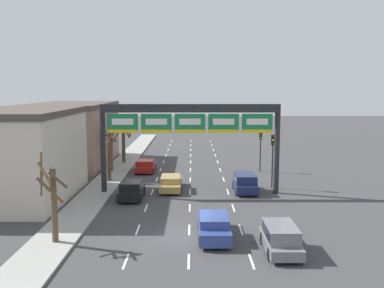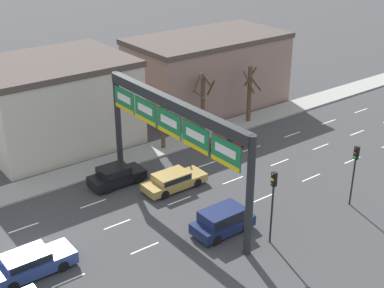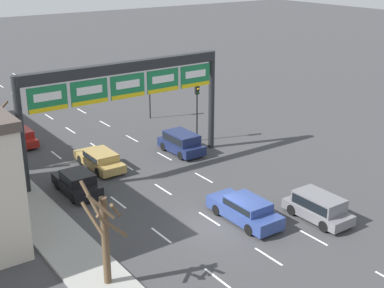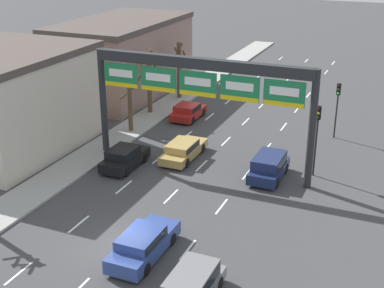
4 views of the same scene
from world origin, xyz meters
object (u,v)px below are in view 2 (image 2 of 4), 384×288
suv_navy (223,220)px  car_black (116,175)px  car_blue (30,263)px  tree_bare_closest (164,122)px  traffic_light_near_gantry (273,193)px  tree_bare_second (250,91)px  car_red (229,139)px  sign_gantry (173,122)px  car_gold (173,180)px  tree_bare_third (203,100)px  traffic_light_mid_block (355,164)px

suv_navy → car_black: (-9.55, -2.20, -0.12)m
car_blue → suv_navy: (3.28, 11.29, 0.13)m
tree_bare_closest → traffic_light_near_gantry: bearing=-9.8°
tree_bare_second → tree_bare_closest: bearing=-89.1°
car_red → car_black: bearing=-89.6°
sign_gantry → suv_navy: 7.06m
tree_bare_second → car_black: bearing=-79.0°
tree_bare_closest → car_gold: bearing=-29.3°
car_gold → car_black: bearing=-135.5°
sign_gantry → tree_bare_third: 12.90m
traffic_light_mid_block → traffic_light_near_gantry: bearing=-91.0°
car_blue → car_gold: car_blue is taller
car_blue → car_black: 11.04m
car_black → tree_bare_second: (-3.15, 16.21, 2.29)m
suv_navy → car_gold: bearing=172.9°
sign_gantry → car_red: sign_gantry is taller
car_gold → car_red: size_ratio=1.22×
car_blue → tree_bare_second: size_ratio=0.91×
sign_gantry → tree_bare_closest: bearing=149.5°
sign_gantry → car_red: bearing=117.7°
suv_navy → traffic_light_near_gantry: (2.63, 1.59, 2.53)m
sign_gantry → car_black: size_ratio=3.68×
car_gold → tree_bare_third: tree_bare_third is taller
suv_navy → tree_bare_second: tree_bare_second is taller
car_gold → tree_bare_second: tree_bare_second is taller
traffic_light_near_gantry → tree_bare_closest: size_ratio=0.99×
traffic_light_near_gantry → tree_bare_closest: bearing=170.2°
tree_bare_second → tree_bare_third: size_ratio=0.92×
sign_gantry → car_black: bearing=-158.8°
sign_gantry → car_black: 7.36m
car_gold → traffic_light_near_gantry: bearing=4.9°
car_black → tree_bare_closest: 7.27m
car_red → tree_bare_second: tree_bare_second is taller
tree_bare_second → suv_navy: bearing=-47.8°
car_gold → car_black: (-3.06, -3.01, 0.08)m
suv_navy → car_red: 13.09m
car_blue → tree_bare_second: tree_bare_second is taller
sign_gantry → traffic_light_mid_block: bearing=51.7°
car_black → tree_bare_second: tree_bare_second is taller
sign_gantry → car_black: (-4.77, -1.85, -5.30)m
tree_bare_closest → tree_bare_third: bearing=98.5°
car_red → tree_bare_third: size_ratio=0.69×
car_black → car_gold: bearing=44.5°
car_blue → car_black: (-6.27, 9.09, 0.01)m
suv_navy → traffic_light_mid_block: bearing=73.3°
car_blue → traffic_light_near_gantry: (5.91, 12.88, 2.66)m
car_blue → car_black: size_ratio=1.16×
tree_bare_second → tree_bare_third: tree_bare_third is taller
traffic_light_near_gantry → traffic_light_mid_block: bearing=89.0°
suv_navy → car_gold: size_ratio=0.83×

